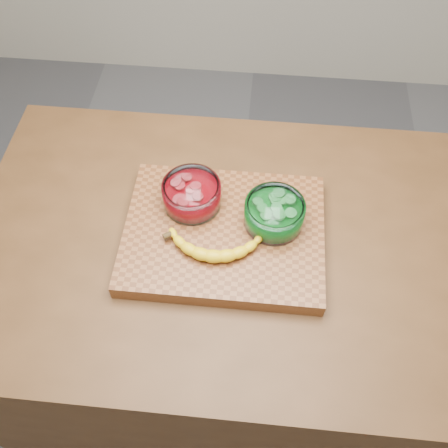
{
  "coord_description": "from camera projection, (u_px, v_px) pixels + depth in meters",
  "views": [
    {
      "loc": [
        0.06,
        -0.63,
        1.87
      ],
      "look_at": [
        0.0,
        0.0,
        0.96
      ],
      "focal_mm": 40.0,
      "sensor_mm": 36.0,
      "label": 1
    }
  ],
  "objects": [
    {
      "name": "ground",
      "position": [
        224.0,
        369.0,
        1.89
      ],
      "size": [
        3.5,
        3.5,
        0.0
      ],
      "primitive_type": "plane",
      "color": "#5C5C61",
      "rests_on": "ground"
    },
    {
      "name": "counter",
      "position": [
        224.0,
        319.0,
        1.52
      ],
      "size": [
        1.2,
        0.8,
        0.9
      ],
      "primitive_type": "cube",
      "color": "#4D2F17",
      "rests_on": "ground"
    },
    {
      "name": "cutting_board",
      "position": [
        224.0,
        234.0,
        1.14
      ],
      "size": [
        0.45,
        0.35,
        0.04
      ],
      "primitive_type": "cube",
      "color": "brown",
      "rests_on": "counter"
    },
    {
      "name": "bowl_red",
      "position": [
        192.0,
        195.0,
        1.14
      ],
      "size": [
        0.13,
        0.13,
        0.06
      ],
      "color": "white",
      "rests_on": "cutting_board"
    },
    {
      "name": "bowl_green",
      "position": [
        274.0,
        214.0,
        1.11
      ],
      "size": [
        0.13,
        0.13,
        0.06
      ],
      "color": "white",
      "rests_on": "cutting_board"
    },
    {
      "name": "banana",
      "position": [
        214.0,
        246.0,
        1.08
      ],
      "size": [
        0.24,
        0.11,
        0.03
      ],
      "primitive_type": null,
      "color": "gold",
      "rests_on": "cutting_board"
    }
  ]
}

